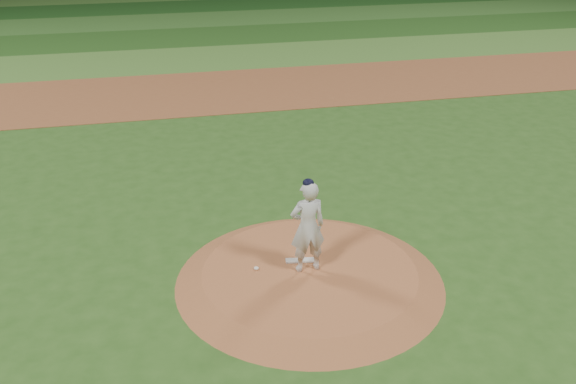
# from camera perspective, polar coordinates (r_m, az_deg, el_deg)

# --- Properties ---
(ground) EXTENTS (120.00, 120.00, 0.00)m
(ground) POSITION_cam_1_polar(r_m,az_deg,el_deg) (13.34, 1.92, -7.89)
(ground) COLOR #2A521A
(ground) RESTS_ON ground
(infield_dirt_band) EXTENTS (70.00, 6.00, 0.02)m
(infield_dirt_band) POSITION_cam_1_polar(r_m,az_deg,el_deg) (25.98, -5.94, 8.95)
(infield_dirt_band) COLOR brown
(infield_dirt_band) RESTS_ON ground
(outfield_stripe_0) EXTENTS (70.00, 5.00, 0.02)m
(outfield_stripe_0) POSITION_cam_1_polar(r_m,az_deg,el_deg) (31.27, -7.27, 11.71)
(outfield_stripe_0) COLOR #43752A
(outfield_stripe_0) RESTS_ON ground
(outfield_stripe_1) EXTENTS (70.00, 5.00, 0.02)m
(outfield_stripe_1) POSITION_cam_1_polar(r_m,az_deg,el_deg) (36.13, -8.15, 13.51)
(outfield_stripe_1) COLOR #204B18
(outfield_stripe_1) RESTS_ON ground
(outfield_stripe_2) EXTENTS (70.00, 5.00, 0.02)m
(outfield_stripe_2) POSITION_cam_1_polar(r_m,az_deg,el_deg) (41.03, -8.84, 14.88)
(outfield_stripe_2) COLOR #316223
(outfield_stripe_2) RESTS_ON ground
(outfield_stripe_3) EXTENTS (70.00, 5.00, 0.02)m
(outfield_stripe_3) POSITION_cam_1_polar(r_m,az_deg,el_deg) (45.94, -9.38, 15.96)
(outfield_stripe_3) COLOR #184215
(outfield_stripe_3) RESTS_ON ground
(pitchers_mound) EXTENTS (5.50, 5.50, 0.25)m
(pitchers_mound) POSITION_cam_1_polar(r_m,az_deg,el_deg) (13.27, 1.93, -7.44)
(pitchers_mound) COLOR #A15A32
(pitchers_mound) RESTS_ON ground
(pitching_rubber) EXTENTS (0.70, 0.27, 0.03)m
(pitching_rubber) POSITION_cam_1_polar(r_m,az_deg,el_deg) (13.50, 1.24, -6.09)
(pitching_rubber) COLOR silver
(pitching_rubber) RESTS_ON pitchers_mound
(rosin_bag) EXTENTS (0.10, 0.10, 0.06)m
(rosin_bag) POSITION_cam_1_polar(r_m,az_deg,el_deg) (13.23, -2.84, -6.78)
(rosin_bag) COLOR white
(rosin_bag) RESTS_ON pitchers_mound
(pitcher_on_mound) EXTENTS (0.75, 0.52, 2.03)m
(pitcher_on_mound) POSITION_cam_1_polar(r_m,az_deg,el_deg) (12.74, 1.76, -3.08)
(pitcher_on_mound) COLOR silver
(pitcher_on_mound) RESTS_ON pitchers_mound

